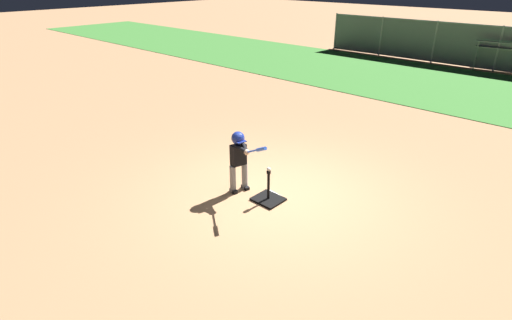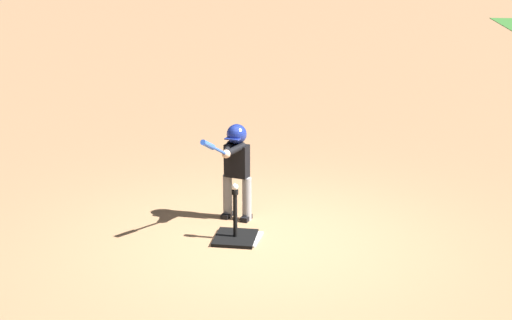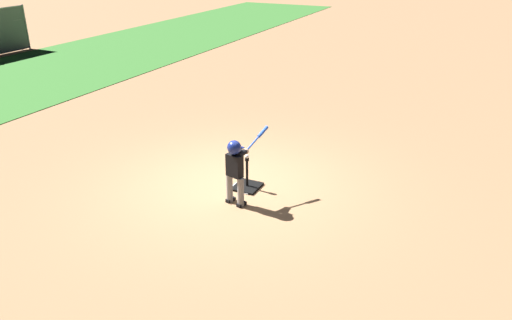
{
  "view_description": "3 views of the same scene",
  "coord_description": "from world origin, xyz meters",
  "px_view_note": "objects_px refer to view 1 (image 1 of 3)",
  "views": [
    {
      "loc": [
        4.09,
        -5.09,
        3.78
      ],
      "look_at": [
        -0.28,
        -0.38,
        0.75
      ],
      "focal_mm": 28.0,
      "sensor_mm": 36.0,
      "label": 1
    },
    {
      "loc": [
        7.4,
        1.04,
        3.21
      ],
      "look_at": [
        -0.45,
        -0.15,
        0.83
      ],
      "focal_mm": 50.0,
      "sensor_mm": 36.0,
      "label": 2
    },
    {
      "loc": [
        -7.5,
        -4.06,
        4.23
      ],
      "look_at": [
        -0.1,
        -0.54,
        0.63
      ],
      "focal_mm": 35.0,
      "sensor_mm": 36.0,
      "label": 3
    }
  ],
  "objects_px": {
    "batter_child": "(239,154)",
    "bleachers_left_center": "(366,40)",
    "baseball": "(269,169)",
    "batting_tee": "(268,197)"
  },
  "relations": [
    {
      "from": "batting_tee",
      "to": "bleachers_left_center",
      "type": "distance_m",
      "value": 17.06
    },
    {
      "from": "baseball",
      "to": "batter_child",
      "type": "bearing_deg",
      "value": -170.67
    },
    {
      "from": "bleachers_left_center",
      "to": "batting_tee",
      "type": "bearing_deg",
      "value": -66.94
    },
    {
      "from": "bleachers_left_center",
      "to": "batter_child",
      "type": "bearing_deg",
      "value": -69.04
    },
    {
      "from": "batter_child",
      "to": "bleachers_left_center",
      "type": "height_order",
      "value": "batter_child"
    },
    {
      "from": "baseball",
      "to": "bleachers_left_center",
      "type": "height_order",
      "value": "bleachers_left_center"
    },
    {
      "from": "batter_child",
      "to": "bleachers_left_center",
      "type": "relative_size",
      "value": 0.45
    },
    {
      "from": "batting_tee",
      "to": "batter_child",
      "type": "xyz_separation_m",
      "value": [
        -0.63,
        -0.1,
        0.7
      ]
    },
    {
      "from": "batter_child",
      "to": "baseball",
      "type": "height_order",
      "value": "batter_child"
    },
    {
      "from": "baseball",
      "to": "batting_tee",
      "type": "bearing_deg",
      "value": 0.0
    }
  ]
}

